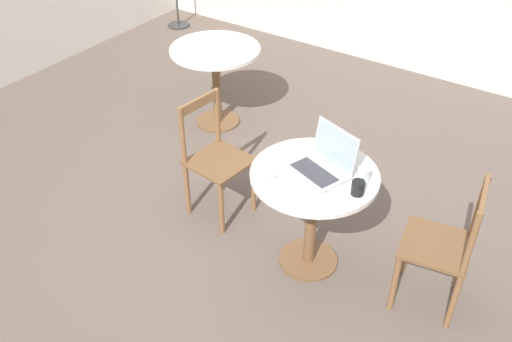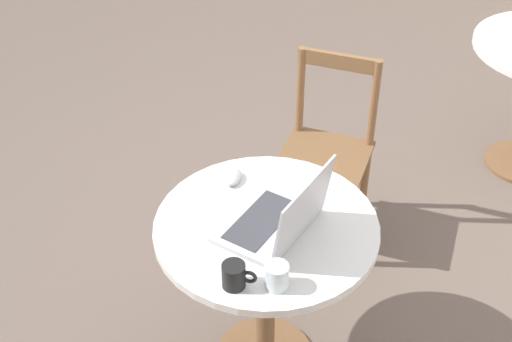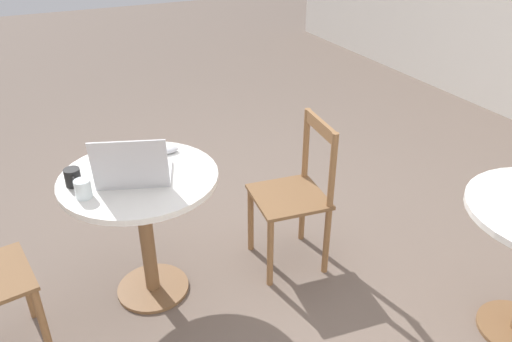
# 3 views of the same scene
# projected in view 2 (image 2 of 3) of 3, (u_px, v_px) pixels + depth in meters

# --- Properties ---
(ground_plane) EXTENTS (16.00, 16.00, 0.00)m
(ground_plane) POSITION_uv_depth(u_px,v_px,m) (265.00, 251.00, 3.36)
(ground_plane) COLOR #66564C
(cafe_table_near) EXTENTS (0.78, 0.78, 0.73)m
(cafe_table_near) POSITION_uv_depth(u_px,v_px,m) (266.00, 257.00, 2.52)
(cafe_table_near) COLOR brown
(cafe_table_near) RESTS_ON ground_plane
(chair_near_back) EXTENTS (0.43, 0.43, 0.88)m
(chair_near_back) POSITION_uv_depth(u_px,v_px,m) (326.00, 153.00, 3.23)
(chair_near_back) COLOR brown
(chair_near_back) RESTS_ON ground_plane
(laptop) EXTENTS (0.38, 0.41, 0.26)m
(laptop) POSITION_uv_depth(u_px,v_px,m) (278.00, 220.00, 2.37)
(laptop) COLOR #B7B7BC
(laptop) RESTS_ON cafe_table_near
(mouse) EXTENTS (0.06, 0.10, 0.03)m
(mouse) POSITION_uv_depth(u_px,v_px,m) (233.00, 177.00, 2.61)
(mouse) COLOR #B7B7BC
(mouse) RESTS_ON cafe_table_near
(mug) EXTENTS (0.11, 0.07, 0.09)m
(mug) POSITION_uv_depth(u_px,v_px,m) (235.00, 275.00, 2.18)
(mug) COLOR black
(mug) RESTS_ON cafe_table_near
(drinking_glass) EXTENTS (0.07, 0.07, 0.09)m
(drinking_glass) POSITION_uv_depth(u_px,v_px,m) (277.00, 276.00, 2.18)
(drinking_glass) COLOR silver
(drinking_glass) RESTS_ON cafe_table_near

